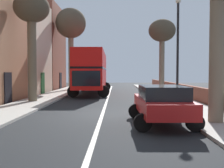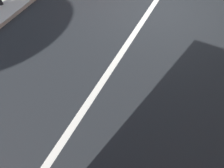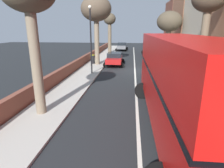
# 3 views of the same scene
# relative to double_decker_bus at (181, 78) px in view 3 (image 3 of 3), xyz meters

# --- Properties ---
(ground_plane) EXTENTS (84.00, 84.00, 0.00)m
(ground_plane) POSITION_rel_double_decker_bus_xyz_m (1.70, -12.42, -2.36)
(ground_plane) COLOR black
(road_centre_line) EXTENTS (0.16, 54.00, 0.01)m
(road_centre_line) POSITION_rel_double_decker_bus_xyz_m (1.70, -12.42, -2.35)
(road_centre_line) COLOR silver
(road_centre_line) RESTS_ON ground
(sidewalk_left) EXTENTS (2.60, 60.00, 0.12)m
(sidewalk_left) POSITION_rel_double_decker_bus_xyz_m (-3.20, -12.42, -2.30)
(sidewalk_left) COLOR #B2ADA3
(sidewalk_left) RESTS_ON ground
(sidewalk_right) EXTENTS (2.60, 60.00, 0.12)m
(sidewalk_right) POSITION_rel_double_decker_bus_xyz_m (6.60, -12.42, -2.30)
(sidewalk_right) COLOR #B2ADA3
(sidewalk_right) RESTS_ON ground
(boundary_wall_right) EXTENTS (0.36, 54.00, 1.07)m
(boundary_wall_right) POSITION_rel_double_decker_bus_xyz_m (8.15, -12.42, -1.82)
(boundary_wall_right) COLOR brown
(boundary_wall_right) RESTS_ON ground
(double_decker_bus) EXTENTS (3.66, 11.19, 4.06)m
(double_decker_bus) POSITION_rel_double_decker_bus_xyz_m (0.00, 0.00, 0.00)
(double_decker_bus) COLOR red
(double_decker_bus) RESTS_ON ground
(parked_car_red_right_0) EXTENTS (2.52, 4.39, 1.55)m
(parked_car_red_right_0) POSITION_rel_double_decker_bus_xyz_m (4.20, -15.02, -1.46)
(parked_car_red_right_0) COLOR #AD1919
(parked_car_red_right_0) RESTS_ON ground
(parked_car_grey_right_1) EXTENTS (2.53, 4.34, 1.63)m
(parked_car_grey_right_1) POSITION_rel_double_decker_bus_xyz_m (4.20, -31.84, -1.42)
(parked_car_grey_right_1) COLOR slate
(parked_car_grey_right_1) RESTS_ON ground
(parked_car_red_left_2) EXTENTS (2.41, 4.52, 1.55)m
(parked_car_red_left_2) POSITION_rel_double_decker_bus_xyz_m (-0.80, -25.31, -1.46)
(parked_car_red_left_2) COLOR #AD1919
(parked_car_red_left_2) RESTS_ON ground
(street_tree_right_1) EXTENTS (2.18, 2.18, 6.97)m
(street_tree_right_1) POSITION_rel_double_decker_bus_xyz_m (6.23, -27.31, 3.12)
(street_tree_right_1) COLOR brown
(street_tree_right_1) RESTS_ON sidewalk_right
(street_tree_left_2) EXTENTS (2.44, 2.44, 7.42)m
(street_tree_left_2) POSITION_rel_double_decker_bus_xyz_m (-3.40, -7.60, 3.68)
(street_tree_left_2) COLOR brown
(street_tree_left_2) RESTS_ON sidewalk_left
(street_tree_left_4) EXTENTS (3.50, 3.50, 6.66)m
(street_tree_left_4) POSITION_rel_double_decker_bus_xyz_m (-3.05, -20.60, 2.87)
(street_tree_left_4) COLOR #7A6B56
(street_tree_left_4) RESTS_ON sidewalk_left
(street_tree_right_5) EXTENTS (3.55, 3.55, 7.90)m
(street_tree_right_5) POSITION_rel_double_decker_bus_xyz_m (6.35, -15.02, 4.06)
(street_tree_right_5) COLOR #7A6B56
(street_tree_right_5) RESTS_ON sidewalk_right
(lamppost_right) EXTENTS (0.32, 0.32, 6.31)m
(lamppost_right) POSITION_rel_double_decker_bus_xyz_m (6.00, -10.05, 1.45)
(lamppost_right) COLOR black
(lamppost_right) RESTS_ON sidewalk_right
(litter_bin_right) EXTENTS (0.55, 0.55, 1.12)m
(litter_bin_right) POSITION_rel_double_decker_bus_xyz_m (7.00, -15.34, -1.67)
(litter_bin_right) COLOR black
(litter_bin_right) RESTS_ON sidewalk_right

